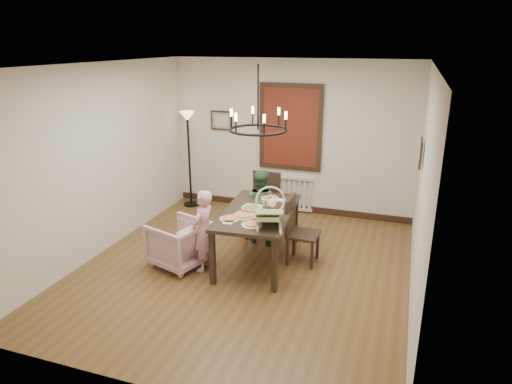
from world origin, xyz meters
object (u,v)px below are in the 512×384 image
Objects in this scene: dining_table at (258,216)px; seated_man at (260,212)px; elderly_woman at (203,237)px; floor_lamp at (189,161)px; armchair at (179,243)px; chair_right at (303,231)px; drinking_glass at (257,203)px; chair_far at (262,206)px; baby_bouncer at (269,213)px.

dining_table is 0.76m from seated_man.
elderly_woman is 0.54× the size of floor_lamp.
chair_right is at bearing 129.06° from armchair.
dining_table is at bearing 107.68° from chair_right.
drinking_glass reaches higher than dining_table.
dining_table is 1.78× the size of chair_right.
chair_far is 1.46× the size of armchair.
dining_table is 1.80× the size of seated_man.
floor_lamp is at bearing 132.68° from dining_table.
dining_table is 2.76m from floor_lamp.
dining_table is at bearing -67.63° from drinking_glass.
elderly_woman is at bearing -105.14° from chair_far.
chair_far reaches higher than seated_man.
elderly_woman is 7.13× the size of drinking_glass.
seated_man is at bearing 95.39° from baby_bouncer.
elderly_woman is 0.92m from drinking_glass.
baby_bouncer reaches higher than chair_far.
dining_table is 0.98× the size of floor_lamp.
seated_man is at bearing 59.72° from chair_right.
elderly_woman is at bearing 160.49° from baby_bouncer.
drinking_glass is at bearing 138.32° from armchair.
dining_table is 0.69m from chair_right.
armchair is at bearing -119.25° from chair_far.
chair_right is 1.01× the size of seated_man.
floor_lamp is at bearing 58.71° from chair_right.
floor_lamp is (-1.38, 2.34, 0.41)m from elderly_woman.
floor_lamp is (-1.97, 1.75, 0.04)m from drinking_glass.
armchair is 0.42m from elderly_woman.
dining_table is 1.82× the size of elderly_woman.
chair_far is 0.60× the size of floor_lamp.
dining_table is 12.95× the size of drinking_glass.
floor_lamp reaches higher than elderly_woman.
drinking_glass is at bearing -41.71° from floor_lamp.
chair_far is 0.83m from drinking_glass.
seated_man reaches higher than armchair.
chair_far is 0.18m from seated_man.
floor_lamp is (-2.33, 2.37, -0.08)m from baby_bouncer.
chair_right is 0.55× the size of floor_lamp.
chair_far is 7.88× the size of drinking_glass.
chair_far is at bearing 167.66° from elderly_woman.
chair_far reaches higher than dining_table.
baby_bouncer is (0.95, -0.02, 0.49)m from elderly_woman.
elderly_woman is (-0.42, -1.33, -0.05)m from chair_far.
seated_man is 1.76× the size of baby_bouncer.
baby_bouncer is at bearing -66.19° from chair_far.
dining_table is at bearing -42.88° from floor_lamp.
baby_bouncer is (0.31, -0.49, 0.27)m from dining_table.
elderly_woman is at bearing -148.11° from dining_table.
baby_bouncer is 4.09× the size of drinking_glass.
baby_bouncer reaches higher than dining_table.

